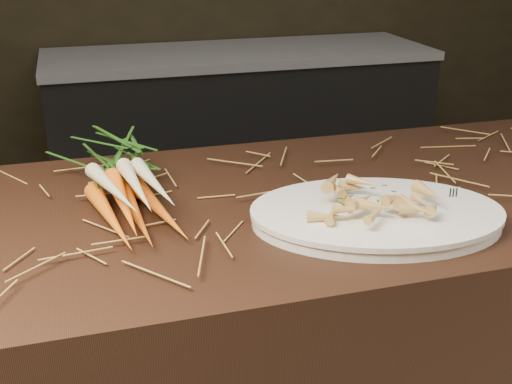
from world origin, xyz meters
TOP-DOWN VIEW (x-y plane):
  - main_counter at (0.00, 0.30)m, footprint 2.40×0.70m
  - back_counter at (0.30, 2.18)m, footprint 1.82×0.62m
  - straw_bedding at (0.00, 0.30)m, footprint 1.40×0.60m
  - root_veg_bunch at (-0.41, 0.42)m, footprint 0.21×0.51m
  - serving_platter at (0.02, 0.15)m, footprint 0.50×0.39m
  - roasted_veg_heap at (0.02, 0.15)m, footprint 0.25×0.20m
  - serving_fork at (0.17, 0.10)m, footprint 0.11×0.15m

SIDE VIEW (x-z plane):
  - back_counter at x=0.30m, z-range 0.00..0.84m
  - main_counter at x=0.00m, z-range 0.00..0.90m
  - straw_bedding at x=0.00m, z-range 0.90..0.92m
  - serving_platter at x=0.02m, z-range 0.90..0.92m
  - serving_fork at x=0.17m, z-range 0.92..0.93m
  - root_veg_bunch at x=-0.41m, z-range 0.90..0.99m
  - roasted_veg_heap at x=0.02m, z-range 0.92..0.97m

